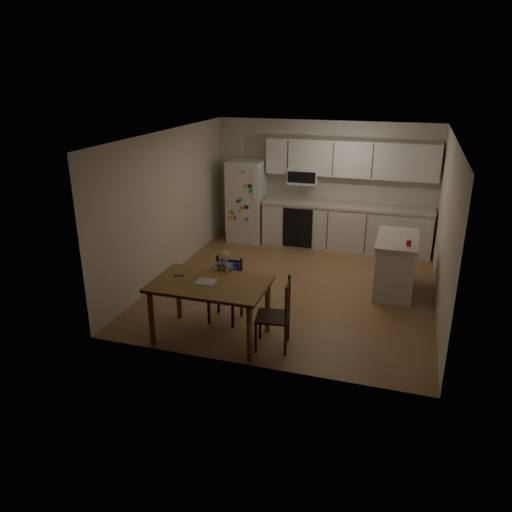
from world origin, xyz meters
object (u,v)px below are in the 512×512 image
at_px(kitchen_island, 395,264).
at_px(chair_booster, 226,278).
at_px(chair_side, 280,310).
at_px(dining_table, 210,290).
at_px(red_cup, 409,243).
at_px(refrigerator, 247,201).

height_order(kitchen_island, chair_booster, chair_booster).
bearing_deg(chair_side, dining_table, -96.81).
bearing_deg(chair_side, red_cup, 133.79).
bearing_deg(dining_table, refrigerator, 101.82).
relative_size(red_cup, dining_table, 0.06).
distance_m(red_cup, chair_side, 2.49).
height_order(dining_table, chair_side, chair_side).
bearing_deg(refrigerator, dining_table, -78.18).
xyz_separation_m(kitchen_island, chair_side, (-1.33, -2.31, 0.08)).
xyz_separation_m(chair_booster, chair_side, (0.94, -0.55, -0.11)).
relative_size(red_cup, chair_side, 0.10).
height_order(refrigerator, dining_table, refrigerator).
relative_size(kitchen_island, red_cup, 13.27).
height_order(kitchen_island, chair_side, chair_side).
bearing_deg(chair_side, chair_booster, -128.90).
bearing_deg(chair_side, refrigerator, -164.89).
distance_m(chair_booster, chair_side, 1.10).
height_order(dining_table, chair_booster, chair_booster).
bearing_deg(dining_table, kitchen_island, 45.80).
bearing_deg(kitchen_island, refrigerator, 150.07).
bearing_deg(kitchen_island, dining_table, -134.20).
height_order(red_cup, chair_side, red_cup).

